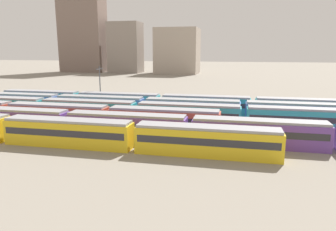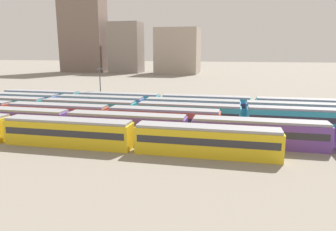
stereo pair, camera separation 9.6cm
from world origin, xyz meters
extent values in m
plane|color=gray|center=(0.00, 13.00, 0.00)|extent=(600.00, 600.00, 0.00)
cube|color=yellow|center=(18.85, 0.00, 1.70)|extent=(18.00, 3.00, 3.40)
cube|color=#2D2D33|center=(18.85, 0.00, 2.11)|extent=(17.20, 3.06, 0.90)
cube|color=#939399|center=(18.85, 0.00, 3.57)|extent=(17.60, 2.70, 0.35)
cube|color=yellow|center=(37.75, 0.00, 1.70)|extent=(18.00, 3.00, 3.40)
cube|color=#2D2D33|center=(37.75, 0.00, 2.11)|extent=(17.20, 3.06, 0.90)
cube|color=#939399|center=(37.75, 0.00, 3.57)|extent=(17.60, 2.70, 0.35)
cube|color=#6B429E|center=(6.44, 5.20, 1.70)|extent=(18.00, 3.00, 3.40)
cube|color=#2D2D33|center=(6.44, 5.20, 2.11)|extent=(17.20, 3.06, 0.90)
cube|color=#939399|center=(6.44, 5.20, 3.57)|extent=(17.60, 2.70, 0.35)
cube|color=#6B429E|center=(25.34, 5.20, 1.70)|extent=(18.00, 3.00, 3.40)
cube|color=#2D2D33|center=(25.34, 5.20, 2.11)|extent=(17.20, 3.06, 0.90)
cube|color=#939399|center=(25.34, 5.20, 3.57)|extent=(17.60, 2.70, 0.35)
cube|color=#6B429E|center=(44.24, 5.20, 1.70)|extent=(18.00, 3.00, 3.40)
cube|color=#2D2D33|center=(44.24, 5.20, 2.11)|extent=(17.20, 3.06, 0.90)
cube|color=#939399|center=(44.24, 5.20, 3.57)|extent=(17.60, 2.70, 0.35)
cube|color=#BC4C38|center=(10.96, 10.40, 1.70)|extent=(18.00, 3.00, 3.40)
cube|color=#2D2D33|center=(10.96, 10.40, 2.11)|extent=(17.20, 3.06, 0.90)
cube|color=#939399|center=(10.96, 10.40, 3.57)|extent=(17.60, 2.70, 0.35)
cube|color=#BC4C38|center=(29.86, 10.40, 1.70)|extent=(18.00, 3.00, 3.40)
cube|color=#2D2D33|center=(29.86, 10.40, 2.11)|extent=(17.20, 3.06, 0.90)
cube|color=#939399|center=(29.86, 10.40, 3.57)|extent=(17.60, 2.70, 0.35)
cube|color=teal|center=(-4.73, 15.60, 1.70)|extent=(18.00, 3.00, 3.40)
cube|color=#2D2D33|center=(-4.73, 15.60, 2.11)|extent=(17.20, 3.06, 0.90)
cube|color=#939399|center=(-4.73, 15.60, 3.57)|extent=(17.60, 2.70, 0.35)
cube|color=teal|center=(14.17, 15.60, 1.70)|extent=(18.00, 3.00, 3.40)
cube|color=#2D2D33|center=(14.17, 15.60, 2.11)|extent=(17.20, 3.06, 0.90)
cube|color=#939399|center=(14.17, 15.60, 3.57)|extent=(17.60, 2.70, 0.35)
cube|color=teal|center=(33.07, 15.60, 1.70)|extent=(18.00, 3.00, 3.40)
cube|color=#2D2D33|center=(33.07, 15.60, 2.11)|extent=(17.20, 3.06, 0.90)
cube|color=#939399|center=(33.07, 15.60, 3.57)|extent=(17.60, 2.70, 0.35)
cube|color=teal|center=(51.97, 15.60, 1.70)|extent=(18.00, 3.00, 3.40)
cube|color=#2D2D33|center=(51.97, 15.60, 2.11)|extent=(17.20, 3.06, 0.90)
cube|color=#939399|center=(51.97, 15.60, 3.57)|extent=(17.60, 2.70, 0.35)
cube|color=#4C70BC|center=(-4.78, 20.80, 1.70)|extent=(18.00, 3.00, 3.40)
cube|color=#2D2D33|center=(-4.78, 20.80, 2.11)|extent=(17.20, 3.06, 0.90)
cube|color=#939399|center=(-4.78, 20.80, 3.57)|extent=(17.60, 2.70, 0.35)
cube|color=#4C70BC|center=(14.12, 20.80, 1.70)|extent=(18.00, 3.00, 3.40)
cube|color=#2D2D33|center=(14.12, 20.80, 2.11)|extent=(17.20, 3.06, 0.90)
cube|color=#939399|center=(14.12, 20.80, 3.57)|extent=(17.60, 2.70, 0.35)
cube|color=#4C70BC|center=(33.02, 20.80, 1.70)|extent=(18.00, 3.00, 3.40)
cube|color=#2D2D33|center=(33.02, 20.80, 2.11)|extent=(17.20, 3.06, 0.90)
cube|color=#939399|center=(33.02, 20.80, 3.57)|extent=(17.60, 2.70, 0.35)
cube|color=#4C70BC|center=(51.92, 20.80, 1.70)|extent=(18.00, 3.00, 3.40)
cube|color=#2D2D33|center=(51.92, 20.80, 2.11)|extent=(17.20, 3.06, 0.90)
cube|color=#939399|center=(51.92, 20.80, 3.57)|extent=(17.60, 2.70, 0.35)
cube|color=teal|center=(-2.75, 26.00, 1.70)|extent=(18.00, 3.00, 3.40)
cube|color=#2D2D33|center=(-2.75, 26.00, 2.11)|extent=(17.20, 3.06, 0.90)
cube|color=#939399|center=(-2.75, 26.00, 3.57)|extent=(17.60, 2.70, 0.35)
cube|color=teal|center=(16.15, 26.00, 1.70)|extent=(18.00, 3.00, 3.40)
cube|color=#2D2D33|center=(16.15, 26.00, 2.11)|extent=(17.20, 3.06, 0.90)
cube|color=#939399|center=(16.15, 26.00, 3.57)|extent=(17.60, 2.70, 0.35)
cube|color=teal|center=(35.05, 26.00, 1.70)|extent=(18.00, 3.00, 3.40)
cube|color=#2D2D33|center=(35.05, 26.00, 2.11)|extent=(17.20, 3.06, 0.90)
cube|color=#939399|center=(35.05, 26.00, 3.57)|extent=(17.60, 2.70, 0.35)
cube|color=teal|center=(53.95, 26.00, 1.70)|extent=(18.00, 3.00, 3.40)
cube|color=#2D2D33|center=(53.95, 26.00, 2.11)|extent=(17.20, 3.06, 0.90)
cube|color=#939399|center=(53.95, 26.00, 3.57)|extent=(17.60, 2.70, 0.35)
cylinder|color=#4C4C51|center=(10.46, 29.16, 4.63)|extent=(0.24, 0.24, 9.27)
cube|color=#47474C|center=(10.46, 29.16, 8.67)|extent=(0.16, 3.20, 0.16)
cube|color=#7A665B|center=(-47.28, 135.02, 26.01)|extent=(25.43, 13.10, 52.02)
cube|color=gray|center=(-21.28, 135.02, 14.07)|extent=(17.70, 13.57, 28.15)
cube|color=#A89989|center=(8.95, 135.02, 12.21)|extent=(22.81, 21.27, 24.42)
camera|label=1|loc=(40.89, -37.28, 12.94)|focal=33.29mm
camera|label=2|loc=(40.98, -37.26, 12.94)|focal=33.29mm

